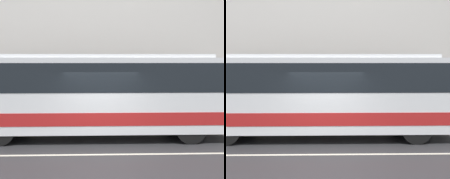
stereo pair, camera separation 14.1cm
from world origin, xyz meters
TOP-DOWN VIEW (x-y plane):
  - ground_plane at (0.00, 0.00)m, footprint 60.00×60.00m
  - sidewalk at (0.00, 5.14)m, footprint 60.00×2.27m
  - lane_stripe at (0.00, 0.00)m, footprint 54.00×0.14m
  - transit_bus at (-0.56, 2.27)m, footprint 10.59×2.52m

SIDE VIEW (x-z plane):
  - ground_plane at x=0.00m, z-range 0.00..0.00m
  - lane_stripe at x=0.00m, z-range 0.00..0.01m
  - sidewalk at x=0.00m, z-range 0.00..0.12m
  - transit_bus at x=-0.56m, z-range 0.20..3.30m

